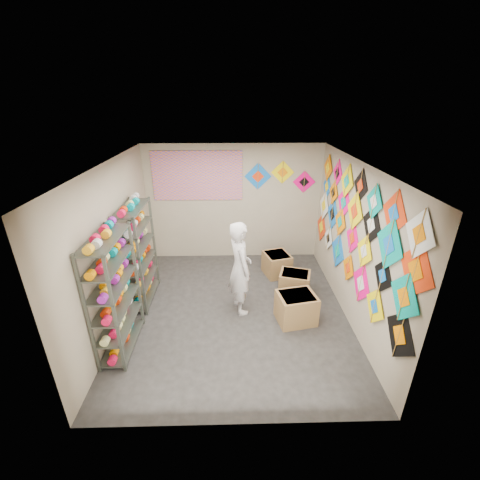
{
  "coord_description": "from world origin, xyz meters",
  "views": [
    {
      "loc": [
        -0.03,
        -4.87,
        3.64
      ],
      "look_at": [
        0.1,
        0.3,
        1.3
      ],
      "focal_mm": 24.0,
      "sensor_mm": 36.0,
      "label": 1
    }
  ],
  "objects_px": {
    "shelf_rack_back": "(138,255)",
    "carton_c": "(277,264)",
    "carton_a": "(296,308)",
    "carton_b": "(294,283)",
    "shopkeeper": "(240,268)",
    "shelf_rack_front": "(115,295)"
  },
  "relations": [
    {
      "from": "shelf_rack_back",
      "to": "carton_c",
      "type": "height_order",
      "value": "shelf_rack_back"
    },
    {
      "from": "carton_a",
      "to": "carton_c",
      "type": "bearing_deg",
      "value": 83.26
    },
    {
      "from": "shelf_rack_back",
      "to": "carton_a",
      "type": "bearing_deg",
      "value": -14.83
    },
    {
      "from": "carton_a",
      "to": "carton_b",
      "type": "relative_size",
      "value": 1.1
    },
    {
      "from": "shelf_rack_back",
      "to": "carton_a",
      "type": "distance_m",
      "value": 3.02
    },
    {
      "from": "carton_a",
      "to": "carton_c",
      "type": "relative_size",
      "value": 1.13
    },
    {
      "from": "shopkeeper",
      "to": "carton_c",
      "type": "xyz_separation_m",
      "value": [
        0.84,
        1.26,
        -0.62
      ]
    },
    {
      "from": "shelf_rack_front",
      "to": "carton_b",
      "type": "xyz_separation_m",
      "value": [
        2.97,
        1.39,
        -0.71
      ]
    },
    {
      "from": "shelf_rack_front",
      "to": "carton_a",
      "type": "distance_m",
      "value": 2.97
    },
    {
      "from": "shelf_rack_front",
      "to": "carton_a",
      "type": "relative_size",
      "value": 2.99
    },
    {
      "from": "shopkeeper",
      "to": "carton_c",
      "type": "relative_size",
      "value": 3.08
    },
    {
      "from": "shelf_rack_front",
      "to": "shelf_rack_back",
      "type": "relative_size",
      "value": 1.0
    },
    {
      "from": "shelf_rack_front",
      "to": "shopkeeper",
      "type": "height_order",
      "value": "shelf_rack_front"
    },
    {
      "from": "shelf_rack_front",
      "to": "shopkeeper",
      "type": "distance_m",
      "value": 2.09
    },
    {
      "from": "shelf_rack_front",
      "to": "carton_b",
      "type": "distance_m",
      "value": 3.35
    },
    {
      "from": "shopkeeper",
      "to": "carton_a",
      "type": "xyz_separation_m",
      "value": [
        0.97,
        -0.37,
        -0.6
      ]
    },
    {
      "from": "shelf_rack_back",
      "to": "carton_a",
      "type": "relative_size",
      "value": 2.99
    },
    {
      "from": "carton_b",
      "to": "carton_c",
      "type": "relative_size",
      "value": 1.02
    },
    {
      "from": "shelf_rack_front",
      "to": "carton_b",
      "type": "relative_size",
      "value": 3.29
    },
    {
      "from": "carton_b",
      "to": "shelf_rack_back",
      "type": "bearing_deg",
      "value": -162.04
    },
    {
      "from": "shelf_rack_front",
      "to": "carton_a",
      "type": "bearing_deg",
      "value": 10.9
    },
    {
      "from": "shelf_rack_front",
      "to": "shelf_rack_back",
      "type": "distance_m",
      "value": 1.3
    }
  ]
}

